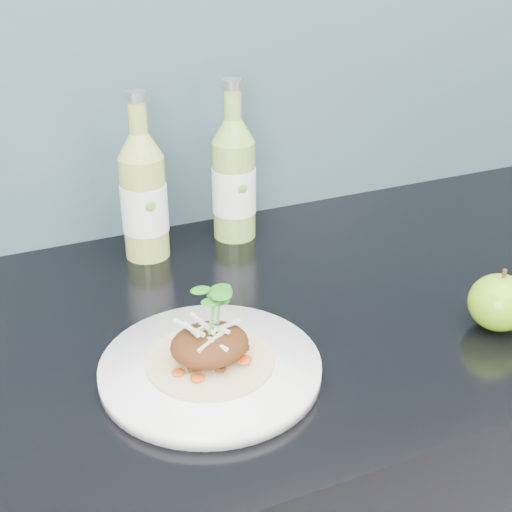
# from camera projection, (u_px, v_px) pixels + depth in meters

# --- Properties ---
(dinner_plate) EXTENTS (0.24, 0.24, 0.02)m
(dinner_plate) POSITION_uv_depth(u_px,v_px,m) (210.00, 368.00, 0.77)
(dinner_plate) COLOR white
(dinner_plate) RESTS_ON kitchen_counter
(pork_taco) EXTENTS (0.14, 0.14, 0.09)m
(pork_taco) POSITION_uv_depth(u_px,v_px,m) (209.00, 341.00, 0.75)
(pork_taco) COLOR tan
(pork_taco) RESTS_ON dinner_plate
(green_apple) EXTENTS (0.09, 0.09, 0.08)m
(green_apple) POSITION_uv_depth(u_px,v_px,m) (499.00, 302.00, 0.84)
(green_apple) COLOR #5B8F0F
(green_apple) RESTS_ON kitchen_counter
(cider_bottle_left) EXTENTS (0.07, 0.07, 0.24)m
(cider_bottle_left) POSITION_uv_depth(u_px,v_px,m) (144.00, 197.00, 0.98)
(cider_bottle_left) COLOR #99B049
(cider_bottle_left) RESTS_ON kitchen_counter
(cider_bottle_right) EXTENTS (0.08, 0.08, 0.24)m
(cider_bottle_right) POSITION_uv_depth(u_px,v_px,m) (234.00, 180.00, 1.04)
(cider_bottle_right) COLOR #85AA47
(cider_bottle_right) RESTS_ON kitchen_counter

